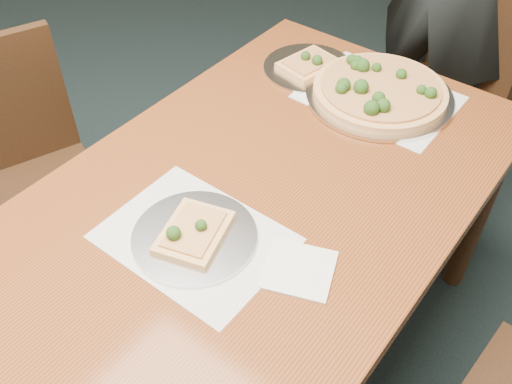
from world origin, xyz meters
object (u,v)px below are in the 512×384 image
Objects in this scene: chair_left at (23,170)px; slice_plate_near at (194,235)px; chair_far at (445,80)px; pizza_pan at (379,91)px; slice_plate_far at (309,66)px; dining_table at (256,218)px.

chair_left reaches higher than slice_plate_near.
slice_plate_near is at bearing -75.03° from chair_far.
pizza_pan is 1.52× the size of slice_plate_far.
slice_plate_near is 1.00× the size of slice_plate_far.
dining_table is 3.52× the size of pizza_pan.
chair_far and chair_left have the same top height.
chair_far is 1.53m from chair_left.
slice_plate_far is (-0.20, 0.53, 0.10)m from dining_table.
chair_far is at bearing 87.58° from dining_table.
pizza_pan is 0.24m from slice_plate_far.
slice_plate_far is at bearing 110.98° from dining_table.
chair_left is at bearing -105.19° from chair_far.
slice_plate_near is at bearing -71.16° from chair_left.
chair_far is at bearing 87.17° from slice_plate_near.
slice_plate_far is at bearing -95.84° from chair_far.
chair_far is at bearing 89.33° from pizza_pan.
chair_left reaches higher than dining_table.
chair_far is 3.25× the size of slice_plate_far.
slice_plate_far reaches higher than dining_table.
dining_table is 1.11m from chair_far.
pizza_pan is 0.73m from slice_plate_near.
slice_plate_near is 0.76m from slice_plate_far.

